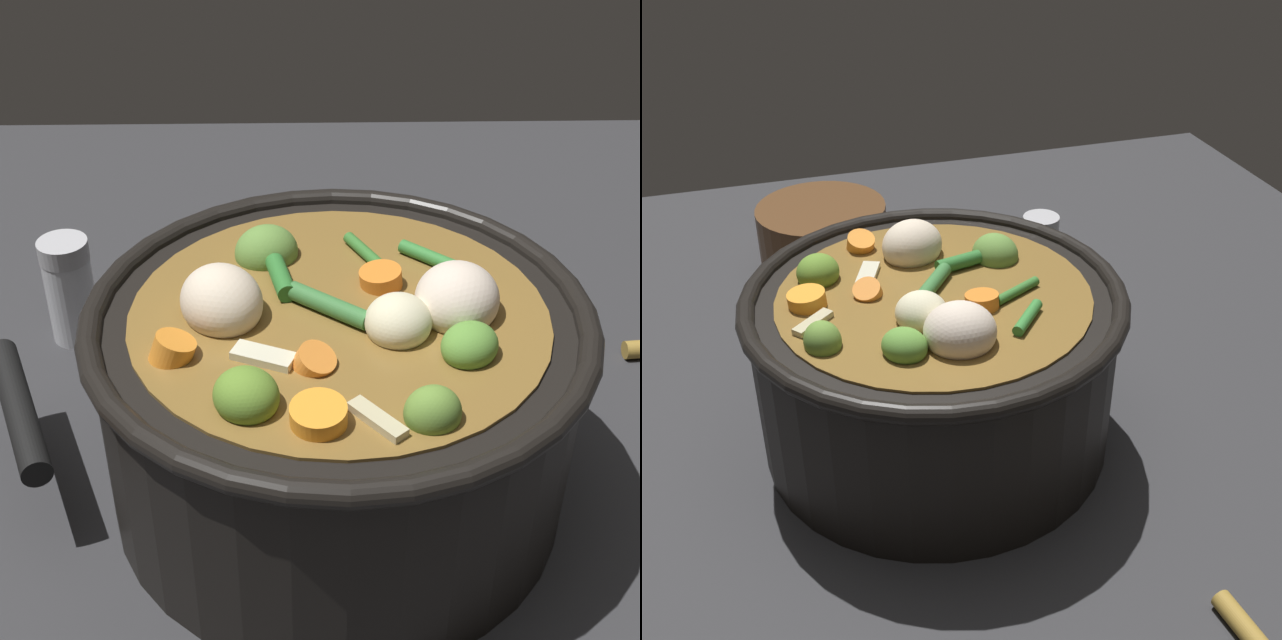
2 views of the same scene
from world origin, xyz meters
TOP-DOWN VIEW (x-y plane):
  - ground_plane at (0.00, 0.00)m, footprint 1.10×1.10m
  - cooking_pot at (0.00, -0.00)m, footprint 0.28×0.28m
  - salt_shaker at (-0.16, -0.19)m, footprint 0.04×0.04m
  - small_saucepan at (0.04, -0.31)m, footprint 0.18×0.22m

SIDE VIEW (x-z plane):
  - ground_plane at x=0.00m, z-range 0.00..0.00m
  - small_saucepan at x=0.04m, z-range 0.00..0.07m
  - salt_shaker at x=-0.16m, z-range 0.00..0.08m
  - cooking_pot at x=0.00m, z-range -0.01..0.15m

